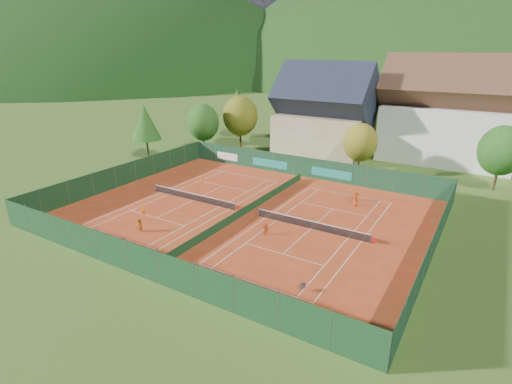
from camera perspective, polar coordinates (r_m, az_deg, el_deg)
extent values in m
plane|color=#36581B|center=(46.18, -1.29, -3.08)|extent=(600.00, 600.00, 0.00)
cube|color=#A93818|center=(46.17, -1.29, -3.06)|extent=(40.00, 32.00, 0.01)
cube|color=white|center=(59.61, -1.64, 2.37)|extent=(10.97, 0.06, 0.00)
cube|color=white|center=(43.06, -19.15, -6.02)|extent=(10.97, 0.06, 0.00)
cube|color=white|center=(54.15, -13.42, -0.05)|extent=(0.06, 23.77, 0.00)
cube|color=white|center=(47.47, -3.85, -2.42)|extent=(0.06, 23.77, 0.00)
cube|color=white|center=(53.24, -12.36, -0.31)|extent=(0.06, 23.77, 0.00)
cube|color=white|center=(48.22, -5.19, -2.09)|extent=(0.06, 23.77, 0.00)
cube|color=white|center=(55.33, -4.72, 0.88)|extent=(8.23, 0.06, 0.00)
cube|color=white|center=(46.33, -14.02, -3.60)|extent=(8.23, 0.06, 0.00)
cube|color=white|center=(50.62, -8.95, -1.16)|extent=(0.06, 12.80, 0.00)
cube|color=white|center=(53.10, 13.03, -0.42)|extent=(10.97, 0.06, 0.00)
cube|color=white|center=(33.48, -0.65, -12.72)|extent=(10.97, 0.06, 0.00)
cube|color=white|center=(44.98, 1.42, -3.70)|extent=(0.06, 23.77, 0.00)
cube|color=white|center=(41.18, 14.86, -6.78)|extent=(0.06, 23.77, 0.00)
cube|color=white|center=(44.37, 2.96, -4.07)|extent=(0.06, 23.77, 0.00)
cube|color=white|center=(41.51, 13.05, -6.39)|extent=(0.06, 23.77, 0.00)
cube|color=white|center=(48.24, 10.91, -2.38)|extent=(8.23, 0.06, 0.00)
cube|color=white|center=(37.59, 3.82, -8.82)|extent=(8.23, 0.06, 0.00)
cube|color=white|center=(42.77, 7.83, -5.21)|extent=(0.06, 12.80, 0.00)
cylinder|color=#59595B|center=(54.60, -14.15, 0.61)|extent=(0.10, 0.10, 1.02)
cylinder|color=#59595B|center=(46.80, -2.95, -2.08)|extent=(0.10, 0.10, 1.02)
cube|color=black|center=(50.46, -8.98, -0.69)|extent=(12.80, 0.02, 0.86)
cube|color=white|center=(50.31, -9.01, -0.23)|extent=(12.80, 0.04, 0.06)
cube|color=red|center=(46.69, -2.69, -2.21)|extent=(0.40, 0.04, 0.40)
cylinder|color=#59595B|center=(45.20, 0.42, -2.88)|extent=(0.10, 0.10, 1.02)
cylinder|color=#59595B|center=(40.76, 16.15, -6.42)|extent=(0.10, 0.10, 1.02)
cube|color=black|center=(42.58, 7.85, -4.66)|extent=(12.80, 0.02, 0.86)
cube|color=white|center=(42.40, 7.88, -4.14)|extent=(12.80, 0.04, 0.06)
cube|color=red|center=(40.73, 16.49, -6.57)|extent=(0.40, 0.04, 0.40)
cube|color=#153A1C|center=(45.98, -1.30, -2.49)|extent=(0.03, 28.80, 1.00)
cube|color=#153A22|center=(58.99, 7.09, 3.54)|extent=(40.00, 0.04, 3.00)
cube|color=teal|center=(61.60, 1.97, 4.11)|extent=(6.00, 0.03, 1.20)
cube|color=teal|center=(57.59, 10.67, 2.62)|extent=(6.00, 0.03, 1.20)
cube|color=silver|center=(65.74, -4.14, 5.10)|extent=(4.00, 0.03, 1.20)
cube|color=#13361B|center=(34.53, -15.93, -9.60)|extent=(40.00, 0.04, 3.00)
cube|color=#133519|center=(58.28, -18.14, 2.47)|extent=(0.04, 32.00, 3.00)
cube|color=#12331D|center=(39.54, 24.14, -6.72)|extent=(0.04, 32.00, 3.00)
cube|color=#B21414|center=(36.11, 23.03, -9.68)|extent=(0.03, 3.00, 1.20)
cube|color=#B21414|center=(45.15, 25.12, -3.98)|extent=(0.03, 3.00, 1.20)
cube|color=beige|center=(72.17, 9.65, 8.10)|extent=(15.00, 12.00, 7.00)
cube|color=#1E2333|center=(71.13, 9.96, 13.23)|extent=(16.20, 12.00, 12.00)
cube|color=silver|center=(73.35, 25.51, 7.43)|extent=(20.00, 11.00, 9.00)
cube|color=brown|center=(72.35, 26.38, 13.01)|extent=(21.60, 11.00, 11.00)
cylinder|color=#492F1A|center=(73.52, -7.44, 6.76)|extent=(0.36, 0.36, 2.80)
ellipsoid|color=#215317|center=(72.71, -7.59, 9.83)|extent=(5.72, 5.72, 6.58)
cylinder|color=#452918|center=(75.90, -2.23, 7.47)|extent=(0.36, 0.36, 3.15)
ellipsoid|color=olive|center=(75.05, -2.27, 10.82)|extent=(6.44, 6.44, 7.40)
cylinder|color=#472819|center=(85.64, -2.64, 9.04)|extent=(0.36, 0.36, 3.50)
cone|color=#255217|center=(84.82, -2.70, 12.35)|extent=(5.60, 5.60, 6.50)
cylinder|color=#412517|center=(62.50, 14.40, 3.74)|extent=(0.36, 0.36, 2.45)
ellipsoid|color=olive|center=(61.65, 14.68, 6.86)|extent=(5.01, 5.01, 5.76)
cylinder|color=#4D361B|center=(62.05, 30.98, 1.49)|extent=(0.36, 0.36, 2.80)
ellipsoid|color=#1F5418|center=(61.09, 31.65, 5.05)|extent=(5.72, 5.72, 6.58)
cylinder|color=#48341A|center=(71.74, -15.23, 6.03)|extent=(0.36, 0.36, 3.15)
cone|color=#1F5217|center=(70.84, -15.56, 9.56)|extent=(5.04, 5.04, 5.85)
ellipsoid|color=black|center=(341.39, 28.83, 7.43)|extent=(440.00, 440.00, 242.00)
ellipsoid|color=black|center=(316.58, -19.82, 9.14)|extent=(340.00, 340.00, 204.00)
cylinder|color=slate|center=(32.31, 6.37, -13.39)|extent=(0.02, 0.02, 0.80)
cylinder|color=slate|center=(32.21, 6.86, -13.53)|extent=(0.02, 0.02, 0.80)
cylinder|color=slate|center=(32.54, 6.60, -13.14)|extent=(0.02, 0.02, 0.80)
cylinder|color=slate|center=(32.44, 7.09, -13.27)|extent=(0.02, 0.02, 0.80)
cube|color=slate|center=(32.29, 6.74, -13.11)|extent=(0.34, 0.34, 0.30)
ellipsoid|color=#CCD833|center=(32.27, 6.74, -13.07)|extent=(0.28, 0.28, 0.16)
sphere|color=#CCD833|center=(45.04, -15.26, -4.39)|extent=(0.07, 0.07, 0.07)
sphere|color=#CCD833|center=(36.52, -2.30, -9.68)|extent=(0.07, 0.07, 0.07)
sphere|color=#CCD833|center=(47.13, -1.01, -2.52)|extent=(0.07, 0.07, 0.07)
imported|color=orange|center=(47.12, -15.78, -2.53)|extent=(0.55, 0.53, 1.28)
imported|color=orange|center=(43.11, -16.28, -4.60)|extent=(0.82, 0.71, 1.47)
imported|color=#D76013|center=(55.42, -7.67, 1.54)|extent=(0.98, 0.72, 1.37)
imported|color=#DB4313|center=(40.86, 1.38, -5.30)|extent=(0.81, 0.53, 1.27)
imported|color=#CA4A12|center=(49.41, 13.98, -1.27)|extent=(0.76, 0.66, 1.31)
imported|color=#F95616|center=(51.18, 14.07, -0.57)|extent=(1.08, 1.06, 1.24)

